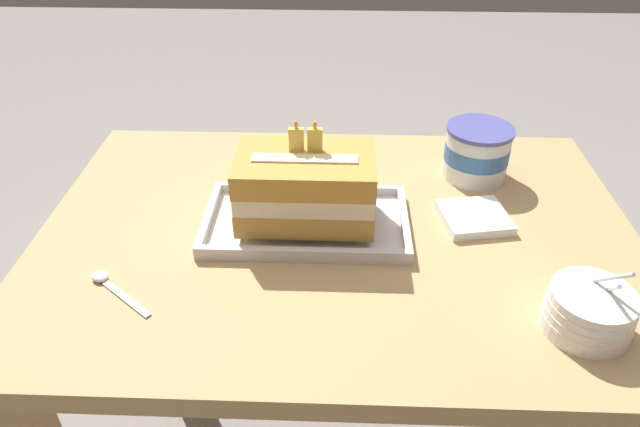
{
  "coord_description": "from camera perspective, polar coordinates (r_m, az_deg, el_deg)",
  "views": [
    {
      "loc": [
        0.0,
        -0.81,
        1.34
      ],
      "look_at": [
        -0.03,
        0.0,
        0.77
      ],
      "focal_mm": 32.66,
      "sensor_mm": 36.0,
      "label": 1
    }
  ],
  "objects": [
    {
      "name": "foil_tray",
      "position": [
        1.01,
        -1.53,
        -0.89
      ],
      "size": [
        0.35,
        0.2,
        0.02
      ],
      "color": "silver",
      "rests_on": "dining_table"
    },
    {
      "name": "birthday_cake",
      "position": [
        0.97,
        -1.6,
        2.69
      ],
      "size": [
        0.23,
        0.15,
        0.17
      ],
      "color": "#BD893D",
      "rests_on": "foil_tray"
    },
    {
      "name": "serving_spoon_near_tray",
      "position": [
        0.95,
        -20.26,
        -6.43
      ],
      "size": [
        0.12,
        0.1,
        0.01
      ],
      "color": "silver",
      "rests_on": "dining_table"
    },
    {
      "name": "napkin_pile",
      "position": [
        1.05,
        14.73,
        -0.38
      ],
      "size": [
        0.13,
        0.12,
        0.02
      ],
      "color": "white",
      "rests_on": "dining_table"
    },
    {
      "name": "dining_table",
      "position": [
        1.08,
        1.44,
        -6.73
      ],
      "size": [
        1.03,
        0.72,
        0.74
      ],
      "color": "tan",
      "rests_on": "ground_plane"
    },
    {
      "name": "ice_cream_tub",
      "position": [
        1.17,
        14.97,
        5.86
      ],
      "size": [
        0.13,
        0.13,
        0.1
      ],
      "color": "white",
      "rests_on": "dining_table"
    },
    {
      "name": "bowl_stack",
      "position": [
        0.88,
        24.67,
        -8.71
      ],
      "size": [
        0.12,
        0.12,
        0.12
      ],
      "color": "white",
      "rests_on": "dining_table"
    }
  ]
}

